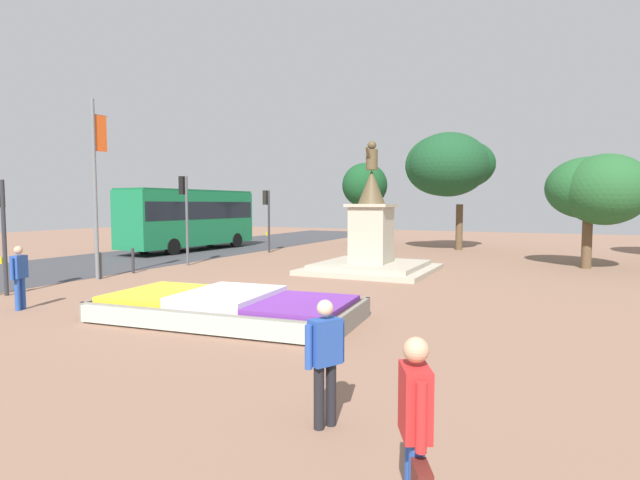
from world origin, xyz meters
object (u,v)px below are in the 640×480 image
object	(u,v)px
traffic_light_mid_block	(185,203)
traffic_light_far_corner	(267,210)
pedestrian_near_planter	(19,273)
kerb_bollard_mid_b	(100,265)
kerb_bollard_north	(133,260)
pedestrian_with_handbag	(415,425)
pedestrian_crossing_plaza	(325,355)
banner_pole	(95,185)
city_bus	(190,216)
flower_planter	(226,308)
statue_monument	(371,244)
traffic_light_near_crossing	(1,216)

from	to	relation	value
traffic_light_mid_block	traffic_light_far_corner	distance (m)	6.65
traffic_light_mid_block	traffic_light_far_corner	bearing A→B (deg)	88.38
traffic_light_mid_block	traffic_light_far_corner	world-z (taller)	traffic_light_mid_block
pedestrian_near_planter	kerb_bollard_mid_b	bearing A→B (deg)	118.65
pedestrian_near_planter	kerb_bollard_north	distance (m)	6.86
pedestrian_with_handbag	pedestrian_near_planter	bearing A→B (deg)	159.55
pedestrian_crossing_plaza	kerb_bollard_north	distance (m)	15.49
kerb_bollard_mid_b	kerb_bollard_north	size ratio (longest dim) A/B	0.96
traffic_light_far_corner	banner_pole	xyz separation A→B (m)	(-0.26, -11.28, 0.99)
traffic_light_mid_block	kerb_bollard_north	xyz separation A→B (m)	(-0.15, -2.93, -2.22)
city_bus	pedestrian_with_handbag	world-z (taller)	city_bus
flower_planter	statue_monument	bearing A→B (deg)	88.43
traffic_light_near_crossing	kerb_bollard_north	world-z (taller)	traffic_light_near_crossing
flower_planter	traffic_light_near_crossing	distance (m)	8.13
traffic_light_near_crossing	pedestrian_crossing_plaza	size ratio (longest dim) A/B	2.18
flower_planter	traffic_light_far_corner	world-z (taller)	traffic_light_far_corner
traffic_light_near_crossing	pedestrian_crossing_plaza	bearing A→B (deg)	-17.48
statue_monument	kerb_bollard_mid_b	size ratio (longest dim) A/B	5.37
flower_planter	traffic_light_far_corner	bearing A→B (deg)	118.02
banner_pole	kerb_bollard_mid_b	bearing A→B (deg)	103.52
banner_pole	kerb_bollard_north	xyz separation A→B (m)	(-0.07, 1.72, -2.86)
city_bus	pedestrian_near_planter	xyz separation A→B (m)	(6.97, -14.89, -1.07)
kerb_bollard_mid_b	kerb_bollard_north	world-z (taller)	kerb_bollard_north
flower_planter	traffic_light_near_crossing	xyz separation A→B (m)	(-7.85, -0.29, 2.09)
kerb_bollard_north	pedestrian_with_handbag	bearing A→B (deg)	-37.02
banner_pole	kerb_bollard_mid_b	xyz separation A→B (m)	(-0.03, 0.13, -2.88)
traffic_light_near_crossing	pedestrian_with_handbag	bearing A→B (deg)	-21.20
statue_monument	traffic_light_near_crossing	distance (m)	12.71
banner_pole	kerb_bollard_mid_b	distance (m)	2.89
statue_monument	pedestrian_near_planter	size ratio (longest dim) A/B	3.17
flower_planter	pedestrian_near_planter	world-z (taller)	pedestrian_near_planter
traffic_light_mid_block	pedestrian_with_handbag	xyz separation A→B (m)	(13.88, -13.50, -1.82)
banner_pole	statue_monument	bearing A→B (deg)	37.09
city_bus	kerb_bollard_north	distance (m)	9.72
pedestrian_crossing_plaza	traffic_light_mid_block	bearing A→B (deg)	135.85
pedestrian_with_handbag	pedestrian_crossing_plaza	size ratio (longest dim) A/B	1.05
traffic_light_mid_block	kerb_bollard_mid_b	world-z (taller)	traffic_light_mid_block
statue_monument	traffic_light_far_corner	size ratio (longest dim) A/B	1.50
city_bus	pedestrian_crossing_plaza	distance (m)	24.45
flower_planter	traffic_light_near_crossing	bearing A→B (deg)	-177.89
statue_monument	pedestrian_with_handbag	world-z (taller)	statue_monument
statue_monument	city_bus	xyz separation A→B (m)	(-12.64, 4.07, 0.90)
flower_planter	city_bus	bearing A→B (deg)	132.55
traffic_light_far_corner	pedestrian_with_handbag	size ratio (longest dim) A/B	2.11
kerb_bollard_north	statue_monument	bearing A→B (deg)	28.45
traffic_light_near_crossing	statue_monument	bearing A→B (deg)	50.13
traffic_light_near_crossing	pedestrian_near_planter	size ratio (longest dim) A/B	2.08
flower_planter	pedestrian_near_planter	size ratio (longest dim) A/B	3.88
statue_monument	traffic_light_far_corner	distance (m)	9.52
flower_planter	traffic_light_mid_block	world-z (taller)	traffic_light_mid_block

